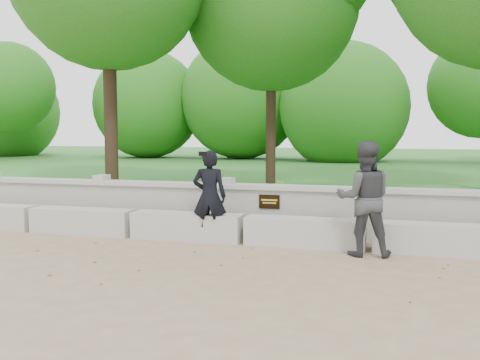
{
  "coord_description": "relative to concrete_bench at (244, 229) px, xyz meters",
  "views": [
    {
      "loc": [
        2.26,
        -6.44,
        1.82
      ],
      "look_at": [
        -0.08,
        1.95,
        1.03
      ],
      "focal_mm": 40.0,
      "sensor_mm": 36.0,
      "label": 1
    }
  ],
  "objects": [
    {
      "name": "ground",
      "position": [
        -0.0,
        -1.9,
        -0.22
      ],
      "size": [
        80.0,
        80.0,
        0.0
      ],
      "primitive_type": "plane",
      "color": "#9F8961",
      "rests_on": "ground"
    },
    {
      "name": "lawn",
      "position": [
        -0.0,
        12.1,
        -0.1
      ],
      "size": [
        40.0,
        22.0,
        0.25
      ],
      "primitive_type": "cube",
      "color": "#266324",
      "rests_on": "ground"
    },
    {
      "name": "concrete_bench",
      "position": [
        0.0,
        0.0,
        0.0
      ],
      "size": [
        11.9,
        0.45,
        0.45
      ],
      "color": "#B5B3AB",
      "rests_on": "ground"
    },
    {
      "name": "parapet_wall",
      "position": [
        0.0,
        0.7,
        0.24
      ],
      "size": [
        12.5,
        0.35,
        0.9
      ],
      "color": "#AAA8A1",
      "rests_on": "ground"
    },
    {
      "name": "man_main",
      "position": [
        -0.56,
        -0.1,
        0.54
      ],
      "size": [
        0.61,
        0.55,
        1.52
      ],
      "color": "black",
      "rests_on": "ground"
    },
    {
      "name": "visitor_left",
      "position": [
        1.93,
        -0.39,
        0.62
      ],
      "size": [
        0.9,
        0.74,
        1.69
      ],
      "color": "#36373A",
      "rests_on": "ground"
    },
    {
      "name": "shrub_a",
      "position": [
        -3.1,
        2.01,
        0.28
      ],
      "size": [
        0.32,
        0.32,
        0.51
      ],
      "primitive_type": "imported",
      "rotation": [
        0.0,
        0.0,
        0.83
      ],
      "color": "#388D2F",
      "rests_on": "lawn"
    },
    {
      "name": "shrub_b",
      "position": [
        0.01,
        2.77,
        0.29
      ],
      "size": [
        0.37,
        0.38,
        0.54
      ],
      "primitive_type": "imported",
      "rotation": [
        0.0,
        0.0,
        2.23
      ],
      "color": "#388D2F",
      "rests_on": "lawn"
    }
  ]
}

